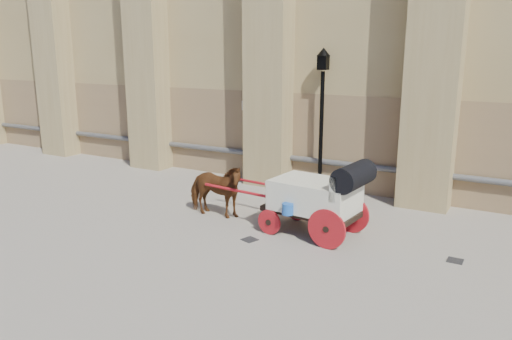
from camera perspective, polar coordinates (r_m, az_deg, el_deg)
The scene contains 6 objects.
ground at distance 13.15m, azimuth -2.18°, elevation -5.72°, with size 90.00×90.00×0.00m, color gray.
horse at distance 13.24m, azimuth -4.72°, elevation -2.28°, with size 0.80×1.75×1.48m, color brown.
carriage at distance 11.87m, azimuth 7.33°, elevation -2.84°, with size 4.38×1.63×1.88m.
street_lamp at distance 15.43m, azimuth 7.50°, elevation 6.08°, with size 0.41×0.41×4.41m.
drain_grate_near at distance 11.82m, azimuth -0.73°, elevation -7.95°, with size 0.32×0.32×0.01m, color black.
drain_grate_far at distance 11.52m, azimuth 21.81°, elevation -9.59°, with size 0.32×0.32×0.01m, color black.
Camera 1 is at (6.53, -10.54, 4.36)m, focal length 35.00 mm.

